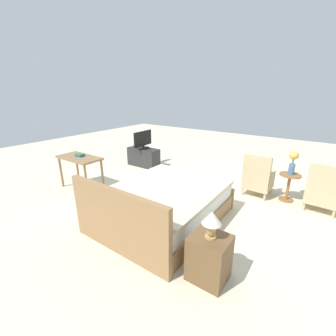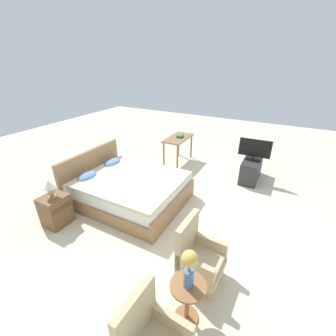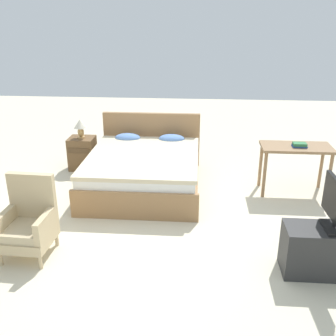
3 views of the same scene
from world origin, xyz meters
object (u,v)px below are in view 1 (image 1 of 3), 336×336
Objects in this scene: bed at (162,205)px; vanity_desk at (80,162)px; side_table at (289,184)px; tv_stand at (144,157)px; flower_vase at (293,160)px; tv_flatscreen at (143,140)px; nightstand at (209,258)px; armchair_by_window_right at (258,179)px; table_lamp at (212,221)px; armchair_by_window_left at (323,192)px; book_stack at (80,155)px.

bed is 2.10× the size of vanity_desk.
side_table reaches higher than tv_stand.
flower_vase is 0.46× the size of vanity_desk.
flower_vase is 3.88m from tv_flatscreen.
tv_stand is at bearing -39.03° from nightstand.
tv_stand is (3.30, -0.12, -0.11)m from armchair_by_window_right.
table_lamp is (-0.15, 2.67, 0.41)m from armchair_by_window_right.
side_table is 1.19× the size of flower_vase.
flower_vase is 0.65× the size of tv_flatscreen.
armchair_by_window_left is 4.48m from tv_flatscreen.
nightstand is at bearing 69.39° from armchair_by_window_left.
armchair_by_window_right is at bearing -86.74° from nightstand.
bed is 2.65m from side_table.
flower_vase reaches higher than side_table.
tv_flatscreen is at bearing -2.14° from armchair_by_window_right.
table_lamp is 3.59m from vanity_desk.
tv_flatscreen reaches higher than armchair_by_window_right.
vanity_desk is at bearing 27.38° from side_table.
table_lamp reaches higher than nightstand.
flower_vase reaches higher than vanity_desk.
book_stack is (2.33, -0.08, 0.49)m from bed.
armchair_by_window_left is at bearing -110.61° from nightstand.
nightstand is 0.59× the size of tv_stand.
armchair_by_window_left reaches higher than tv_stand.
armchair_by_window_left is 2.79× the size of table_lamp.
bed is at bearing 51.84° from side_table.
tv_stand is at bearing -92.59° from book_stack.
armchair_by_window_right is 1.61× the size of nightstand.
book_stack is at bearing 22.63° from armchair_by_window_left.
bed is 2.71m from flower_vase.
armchair_by_window_right is at bearing -150.78° from book_stack.
armchair_by_window_left is 2.89m from table_lamp.
vanity_desk is at bearing -11.86° from table_lamp.
tv_stand is at bearing -178.46° from tv_flatscreen.
flower_vase is at bearing -10.26° from armchair_by_window_left.
armchair_by_window_right reaches higher than table_lamp.
nightstand is 0.77× the size of tv_flatscreen.
vanity_desk is (0.06, 2.06, -0.15)m from tv_flatscreen.
armchair_by_window_left is 1.16m from armchair_by_window_right.
tv_flatscreen is (3.45, -2.80, 0.01)m from table_lamp.
book_stack is (3.54, -0.78, -0.00)m from table_lamp.
bed is at bearing 178.97° from vanity_desk.
tv_flatscreen reaches higher than book_stack.
side_table is at bearing -128.16° from bed.
bed is at bearing 177.98° from book_stack.
tv_flatscreen is (0.00, 0.00, 0.53)m from tv_stand.
nightstand is (-1.21, 0.70, -0.01)m from bed.
armchair_by_window_right is 0.76m from flower_vase.
flower_vase is 0.50× the size of tv_stand.
book_stack is at bearing 87.41° from tv_stand.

